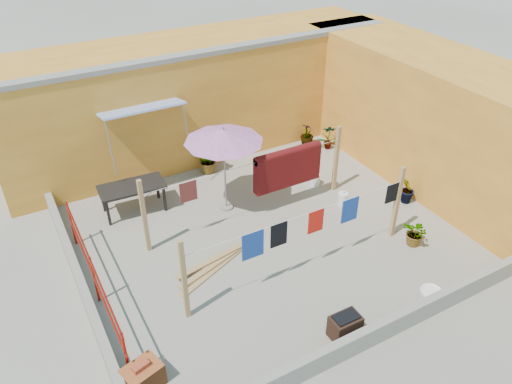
% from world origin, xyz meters
% --- Properties ---
extents(ground, '(80.00, 80.00, 0.00)m').
position_xyz_m(ground, '(0.00, 0.00, 0.00)').
color(ground, '#9E998E').
rests_on(ground, ground).
extents(wall_back, '(11.00, 3.27, 3.21)m').
position_xyz_m(wall_back, '(0.50, 4.69, 1.61)').
color(wall_back, gold).
rests_on(wall_back, ground).
extents(wall_right, '(2.40, 9.00, 3.20)m').
position_xyz_m(wall_right, '(5.20, 0.00, 1.60)').
color(wall_right, gold).
rests_on(wall_right, ground).
extents(parapet_front, '(8.30, 0.16, 0.44)m').
position_xyz_m(parapet_front, '(0.00, -3.58, 0.22)').
color(parapet_front, gray).
rests_on(parapet_front, ground).
extents(parapet_left, '(0.16, 7.30, 0.44)m').
position_xyz_m(parapet_left, '(-4.08, 0.00, 0.22)').
color(parapet_left, gray).
rests_on(parapet_left, ground).
extents(red_railing, '(0.05, 4.20, 1.10)m').
position_xyz_m(red_railing, '(-3.85, -0.20, 0.72)').
color(red_railing, '#A01A10').
rests_on(red_railing, ground).
extents(clothesline_rig, '(5.09, 2.35, 1.80)m').
position_xyz_m(clothesline_rig, '(0.85, 0.55, 1.03)').
color(clothesline_rig, tan).
rests_on(clothesline_rig, ground).
extents(patio_umbrella, '(1.85, 1.85, 2.20)m').
position_xyz_m(patio_umbrella, '(-0.31, 1.40, 1.97)').
color(patio_umbrella, gray).
rests_on(patio_umbrella, ground).
extents(outdoor_table, '(1.59, 0.86, 0.72)m').
position_xyz_m(outdoor_table, '(-2.30, 2.37, 0.65)').
color(outdoor_table, black).
rests_on(outdoor_table, ground).
extents(brick_stack, '(0.70, 0.59, 0.53)m').
position_xyz_m(brick_stack, '(-3.70, -2.45, 0.23)').
color(brick_stack, '#A55426').
rests_on(brick_stack, ground).
extents(lumber_pile, '(2.01, 0.92, 0.12)m').
position_xyz_m(lumber_pile, '(-1.48, -0.41, 0.06)').
color(lumber_pile, tan).
rests_on(lumber_pile, ground).
extents(brazier, '(0.55, 0.37, 0.49)m').
position_xyz_m(brazier, '(-0.23, -3.20, 0.24)').
color(brazier, black).
rests_on(brazier, ground).
extents(white_basin, '(0.44, 0.44, 0.08)m').
position_xyz_m(white_basin, '(1.93, -3.20, 0.04)').
color(white_basin, white).
rests_on(white_basin, ground).
extents(water_jug_a, '(0.24, 0.24, 0.38)m').
position_xyz_m(water_jug_a, '(2.20, 1.20, 0.17)').
color(water_jug_a, white).
rests_on(water_jug_a, ground).
extents(water_jug_b, '(0.24, 0.24, 0.38)m').
position_xyz_m(water_jug_b, '(2.28, 0.13, 0.17)').
color(water_jug_b, white).
rests_on(water_jug_b, ground).
extents(green_hose, '(0.49, 0.49, 0.07)m').
position_xyz_m(green_hose, '(3.70, 3.02, 0.03)').
color(green_hose, '#1E7C1B').
rests_on(green_hose, ground).
extents(plant_back_a, '(0.86, 0.81, 0.76)m').
position_xyz_m(plant_back_a, '(0.04, 3.20, 0.38)').
color(plant_back_a, '#215518').
rests_on(plant_back_a, ground).
extents(plant_back_b, '(0.49, 0.49, 0.70)m').
position_xyz_m(plant_back_b, '(3.28, 3.20, 0.35)').
color(plant_back_b, '#215518').
rests_on(plant_back_b, ground).
extents(plant_right_a, '(0.50, 0.46, 0.78)m').
position_xyz_m(plant_right_a, '(3.70, 2.68, 0.39)').
color(plant_right_a, '#215518').
rests_on(plant_right_a, ground).
extents(plant_right_b, '(0.54, 0.53, 0.76)m').
position_xyz_m(plant_right_b, '(3.70, -0.58, 0.38)').
color(plant_right_b, '#215518').
rests_on(plant_right_b, ground).
extents(plant_right_c, '(0.57, 0.63, 0.62)m').
position_xyz_m(plant_right_c, '(2.71, -1.91, 0.31)').
color(plant_right_c, '#215518').
rests_on(plant_right_c, ground).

